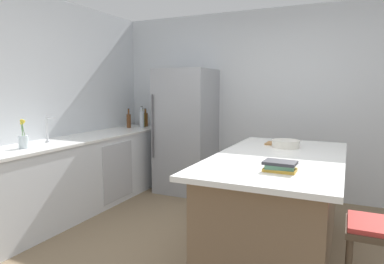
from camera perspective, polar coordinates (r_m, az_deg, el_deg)
wall_rear at (r=4.90m, az=14.48°, el=4.68°), size 6.00×0.10×2.60m
wall_left at (r=4.22m, az=-27.63°, el=3.69°), size 0.10×6.00×2.60m
counter_run_left at (r=4.41m, az=-18.76°, el=-6.85°), size 0.65×3.20×0.91m
kitchen_island at (r=3.20m, az=14.21°, el=-11.88°), size 1.08×2.05×0.92m
refrigerator at (r=4.94m, az=-1.00°, el=0.19°), size 0.77×0.74×1.78m
bar_stool at (r=2.45m, az=28.79°, el=-16.15°), size 0.36×0.36×0.70m
sink_faucet at (r=4.08m, az=-23.19°, el=0.54°), size 0.15×0.05×0.30m
flower_vase at (r=3.80m, az=-26.63°, el=-1.17°), size 0.10×0.10×0.30m
whiskey_bottle at (r=5.44m, az=-7.86°, el=2.16°), size 0.07×0.07×0.28m
olive_oil_bottle at (r=5.36m, az=-8.35°, el=2.06°), size 0.06×0.06×0.30m
soda_bottle at (r=5.25m, az=-8.49°, el=2.22°), size 0.07×0.07×0.33m
syrup_bottle at (r=5.27m, az=-10.65°, el=1.95°), size 0.07×0.07×0.30m
cookbook_stack at (r=2.51m, az=14.66°, el=-5.60°), size 0.24×0.18×0.07m
mixing_bowl at (r=3.53m, az=15.58°, el=-1.92°), size 0.27×0.27×0.08m
cutting_board at (r=3.68m, az=14.79°, el=-1.97°), size 0.31×0.19×0.02m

